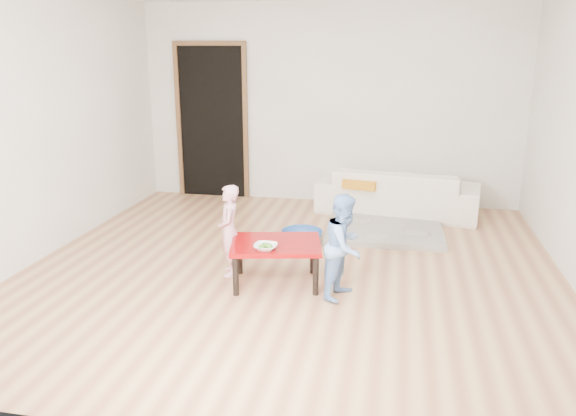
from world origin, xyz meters
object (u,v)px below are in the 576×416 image
(bowl, at_px, (266,247))
(child_blue, at_px, (345,246))
(basin, at_px, (302,237))
(sofa, at_px, (397,191))
(red_table, at_px, (276,263))
(child_pink, at_px, (229,231))

(bowl, distance_m, child_blue, 0.66)
(bowl, distance_m, basin, 1.36)
(basin, bearing_deg, bowl, -93.52)
(sofa, bearing_deg, basin, 61.40)
(sofa, relative_size, red_table, 2.54)
(red_table, relative_size, child_blue, 0.87)
(sofa, bearing_deg, child_blue, 88.92)
(red_table, bearing_deg, bowl, -102.65)
(child_blue, bearing_deg, child_pink, 94.75)
(sofa, relative_size, child_pink, 2.33)
(child_blue, height_order, basin, child_blue)
(sofa, distance_m, bowl, 2.85)
(red_table, xyz_separation_m, bowl, (-0.04, -0.20, 0.22))
(bowl, bearing_deg, child_pink, 142.09)
(sofa, xyz_separation_m, red_table, (-1.02, -2.44, -0.09))
(child_pink, bearing_deg, basin, 137.34)
(bowl, height_order, child_blue, child_blue)
(child_blue, xyz_separation_m, basin, (-0.58, 1.25, -0.38))
(child_pink, height_order, child_blue, child_blue)
(sofa, height_order, child_blue, child_blue)
(child_pink, relative_size, basin, 1.92)
(red_table, height_order, child_blue, child_blue)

